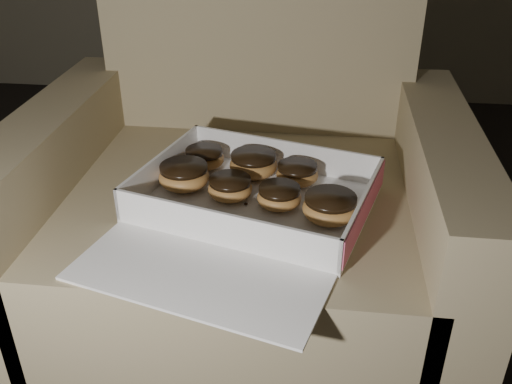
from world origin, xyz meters
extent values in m
cube|color=#9B8A63|center=(-0.28, 0.61, 0.21)|extent=(0.70, 0.70, 0.41)
cube|color=#9B8A63|center=(-0.28, 0.93, 0.67)|extent=(0.70, 0.14, 0.51)
cube|color=#9B8A63|center=(-0.66, 0.61, 0.27)|extent=(0.12, 0.70, 0.55)
cube|color=#9B8A63|center=(0.10, 0.61, 0.27)|extent=(0.12, 0.70, 0.55)
cube|color=white|center=(-0.24, 0.53, 0.42)|extent=(0.47, 0.40, 0.01)
cube|color=white|center=(-0.20, 0.68, 0.45)|extent=(0.39, 0.11, 0.06)
cube|color=white|center=(-0.28, 0.39, 0.45)|extent=(0.39, 0.11, 0.06)
cube|color=white|center=(-0.43, 0.59, 0.45)|extent=(0.09, 0.29, 0.06)
cube|color=white|center=(-0.05, 0.48, 0.45)|extent=(0.09, 0.29, 0.06)
cube|color=#D05477|center=(-0.04, 0.48, 0.45)|extent=(0.08, 0.29, 0.05)
cube|color=white|center=(-0.30, 0.31, 0.41)|extent=(0.43, 0.27, 0.01)
ellipsoid|color=#BD8B42|center=(-0.19, 0.52, 0.44)|extent=(0.08, 0.08, 0.04)
cylinder|color=black|center=(-0.19, 0.52, 0.46)|extent=(0.08, 0.08, 0.01)
ellipsoid|color=#BD8B42|center=(-0.10, 0.48, 0.44)|extent=(0.10, 0.10, 0.05)
cylinder|color=black|center=(-0.10, 0.48, 0.46)|extent=(0.09, 0.09, 0.01)
ellipsoid|color=#BD8B42|center=(-0.25, 0.63, 0.44)|extent=(0.10, 0.10, 0.05)
cylinder|color=black|center=(-0.25, 0.63, 0.46)|extent=(0.09, 0.09, 0.01)
ellipsoid|color=#BD8B42|center=(-0.17, 0.61, 0.44)|extent=(0.08, 0.08, 0.04)
cylinder|color=black|center=(-0.17, 0.61, 0.46)|extent=(0.08, 0.08, 0.01)
ellipsoid|color=#BD8B42|center=(-0.29, 0.54, 0.44)|extent=(0.08, 0.08, 0.04)
cylinder|color=black|center=(-0.29, 0.54, 0.46)|extent=(0.08, 0.08, 0.01)
ellipsoid|color=#BD8B42|center=(-0.36, 0.66, 0.44)|extent=(0.08, 0.08, 0.04)
cylinder|color=black|center=(-0.36, 0.66, 0.46)|extent=(0.08, 0.08, 0.01)
ellipsoid|color=#BD8B42|center=(-0.38, 0.57, 0.44)|extent=(0.10, 0.10, 0.05)
cylinder|color=black|center=(-0.38, 0.57, 0.46)|extent=(0.09, 0.09, 0.01)
ellipsoid|color=black|center=(-0.41, 0.45, 0.42)|extent=(0.01, 0.01, 0.00)
ellipsoid|color=black|center=(-0.35, 0.46, 0.42)|extent=(0.01, 0.01, 0.00)
ellipsoid|color=black|center=(-0.25, 0.52, 0.42)|extent=(0.01, 0.01, 0.00)
ellipsoid|color=black|center=(-0.26, 0.40, 0.42)|extent=(0.01, 0.01, 0.00)
ellipsoid|color=black|center=(-0.22, 0.44, 0.42)|extent=(0.01, 0.01, 0.00)
camera|label=1|loc=(-0.13, -0.37, 0.96)|focal=40.00mm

